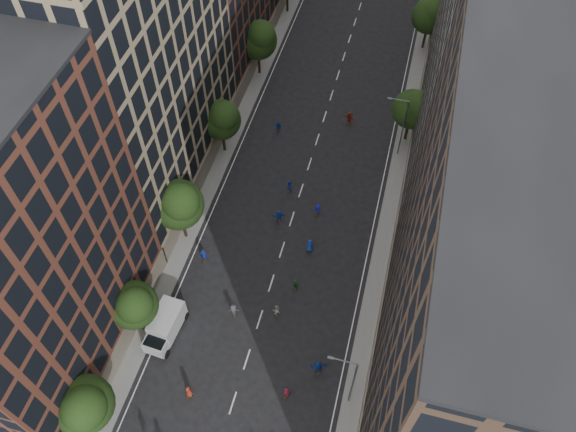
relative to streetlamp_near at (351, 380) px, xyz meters
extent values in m
plane|color=black|center=(-10.37, 28.00, -5.17)|extent=(240.00, 240.00, 0.00)
cube|color=slate|center=(-22.37, 35.50, -5.09)|extent=(4.00, 105.00, 0.15)
cube|color=slate|center=(1.63, 35.50, -5.09)|extent=(4.00, 105.00, 0.15)
cube|color=brown|center=(-29.37, -1.00, 9.83)|extent=(14.00, 22.00, 30.00)
cube|color=#978362|center=(-29.37, 23.00, 11.83)|extent=(14.00, 26.00, 34.00)
cube|color=#443124|center=(8.63, 3.00, 12.83)|extent=(14.00, 30.00, 36.00)
cube|color=#6B6358|center=(8.63, 32.00, 11.33)|extent=(14.00, 28.00, 33.00)
cylinder|color=black|center=(-21.57, -8.00, -3.19)|extent=(0.36, 0.36, 3.96)
sphere|color=black|center=(-21.57, -8.00, 0.41)|extent=(5.20, 5.20, 5.20)
sphere|color=black|center=(-20.92, -8.52, 1.71)|extent=(3.90, 3.90, 3.90)
cylinder|color=black|center=(-21.57, 2.00, -3.32)|extent=(0.36, 0.36, 3.70)
sphere|color=black|center=(-21.57, 2.00, 0.04)|extent=(4.80, 4.80, 4.80)
sphere|color=black|center=(-20.97, 1.52, 1.24)|extent=(3.60, 3.60, 3.60)
cylinder|color=black|center=(-21.57, 14.00, -3.06)|extent=(0.36, 0.36, 4.22)
sphere|color=black|center=(-21.57, 14.00, 0.78)|extent=(5.60, 5.60, 5.60)
sphere|color=black|center=(-20.87, 13.44, 2.18)|extent=(4.20, 4.20, 4.20)
cylinder|color=black|center=(-21.57, 28.00, -3.23)|extent=(0.36, 0.36, 3.87)
sphere|color=black|center=(-21.57, 28.00, 0.29)|extent=(5.00, 5.00, 5.00)
sphere|color=black|center=(-20.94, 27.50, 1.54)|extent=(3.75, 3.75, 3.75)
cylinder|color=black|center=(-21.57, 44.00, -3.14)|extent=(0.36, 0.36, 4.05)
sphere|color=black|center=(-21.57, 44.00, 0.54)|extent=(5.40, 5.40, 5.40)
sphere|color=black|center=(-20.89, 43.46, 1.89)|extent=(4.05, 4.05, 4.05)
cylinder|color=black|center=(-21.57, 60.00, -3.28)|extent=(0.36, 0.36, 3.78)
cylinder|color=black|center=(0.83, 36.00, -3.30)|extent=(0.36, 0.36, 3.74)
sphere|color=black|center=(0.83, 36.00, 0.10)|extent=(5.00, 5.00, 5.00)
sphere|color=black|center=(1.46, 35.50, 1.35)|extent=(3.75, 3.75, 3.75)
cylinder|color=black|center=(0.83, 56.00, -3.19)|extent=(0.36, 0.36, 3.96)
sphere|color=black|center=(0.83, 56.00, 0.41)|extent=(5.20, 5.20, 5.20)
sphere|color=black|center=(1.48, 55.48, 1.71)|extent=(3.90, 3.90, 3.90)
cylinder|color=#595B60|center=(0.23, 0.00, -0.67)|extent=(0.18, 0.18, 9.00)
cylinder|color=#595B60|center=(-0.97, 0.00, 3.83)|extent=(2.40, 0.12, 0.12)
cube|color=#595B60|center=(-2.07, 0.00, 3.78)|extent=(0.50, 0.22, 0.15)
cylinder|color=#595B60|center=(0.23, 33.00, -0.67)|extent=(0.18, 0.18, 9.00)
cylinder|color=#595B60|center=(-0.97, 33.00, 3.83)|extent=(2.40, 0.12, 0.12)
cube|color=#595B60|center=(-2.07, 33.00, 3.78)|extent=(0.50, 0.22, 0.15)
cube|color=silver|center=(-19.08, 2.74, -3.52)|extent=(2.72, 4.27, 2.50)
cube|color=silver|center=(-19.29, 0.25, -3.97)|extent=(2.42, 2.00, 1.59)
cube|color=black|center=(-19.29, 0.25, -3.24)|extent=(2.16, 1.64, 0.11)
cylinder|color=black|center=(-20.45, 0.00, -4.74)|extent=(0.35, 0.88, 0.86)
cylinder|color=black|center=(-18.18, -0.18, -4.74)|extent=(0.35, 0.88, 0.86)
cylinder|color=black|center=(-20.08, 4.42, -4.74)|extent=(0.35, 0.88, 0.86)
cylinder|color=black|center=(-17.82, 4.23, -4.74)|extent=(0.35, 0.88, 0.86)
imported|color=#123994|center=(-3.22, 2.14, -4.22)|extent=(1.83, 0.98, 1.89)
imported|color=#9C2D1A|center=(-14.59, -3.31, -4.32)|extent=(0.94, 0.73, 1.70)
imported|color=maroon|center=(-5.61, -1.00, -4.32)|extent=(0.70, 0.56, 1.69)
imported|color=#BBBBB7|center=(-8.84, 7.10, -4.38)|extent=(0.94, 0.86, 1.57)
imported|color=#424146|center=(-13.12, 5.92, -4.29)|extent=(1.27, 0.96, 1.75)
imported|color=#227240|center=(-7.68, 10.55, -4.37)|extent=(0.99, 0.57, 1.59)
imported|color=#143DA9|center=(-11.76, 18.88, -4.32)|extent=(1.65, 1.02, 1.70)
imported|color=#153CB1|center=(-7.30, 15.70, -4.23)|extent=(1.01, 0.76, 1.87)
imported|color=navy|center=(-18.42, 11.49, -4.21)|extent=(0.79, 0.61, 1.92)
imported|color=#1438AA|center=(-11.77, 23.64, -4.35)|extent=(0.90, 0.76, 1.64)
imported|color=#1514A4|center=(-7.61, 21.07, -4.39)|extent=(1.03, 0.62, 1.55)
imported|color=#1644B8|center=(-15.70, 33.10, -4.32)|extent=(1.04, 0.53, 1.70)
imported|color=#A9361C|center=(-6.91, 37.03, -4.24)|extent=(1.79, 0.79, 1.86)
camera|label=1|loc=(-0.83, -18.67, 48.23)|focal=35.00mm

